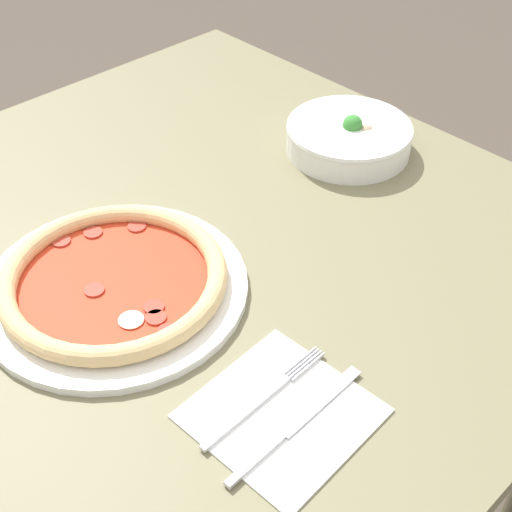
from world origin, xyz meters
The scene contains 6 objects.
dining_table centered at (0.00, 0.00, 0.66)m, with size 1.04×1.01×0.77m.
pizza centered at (0.01, -0.14, 0.79)m, with size 0.35×0.35×0.04m.
bowl centered at (0.00, 0.34, 0.80)m, with size 0.21×0.21×0.07m.
napkin centered at (0.30, -0.12, 0.77)m, with size 0.19×0.19×0.00m.
fork centered at (0.27, -0.13, 0.78)m, with size 0.02×0.19×0.00m.
knife centered at (0.32, -0.13, 0.78)m, with size 0.02×0.21×0.01m.
Camera 1 is at (0.63, -0.47, 1.41)m, focal length 50.00 mm.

